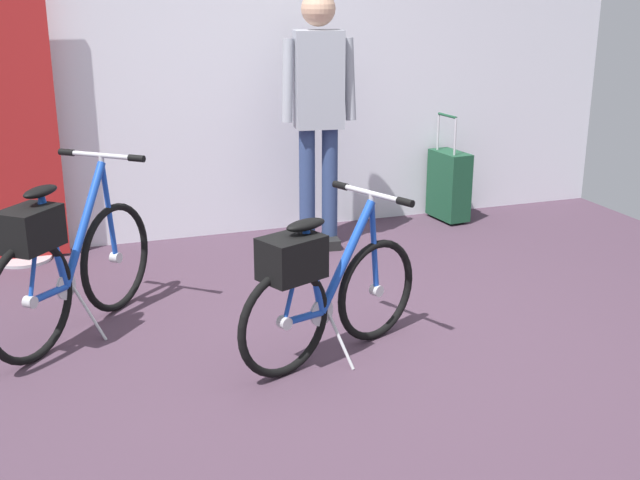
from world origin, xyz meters
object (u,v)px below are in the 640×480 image
floor_banner_stand (9,133)px  visitor_near_wall (318,104)px  rolling_suitcase (449,185)px  folding_bike_foreground (321,286)px  display_bike_left (65,261)px

floor_banner_stand → visitor_near_wall: bearing=-9.7°
visitor_near_wall → rolling_suitcase: (1.16, 0.27, -0.71)m
floor_banner_stand → folding_bike_foreground: 2.53m
folding_bike_foreground → visitor_near_wall: visitor_near_wall is taller
display_bike_left → rolling_suitcase: 3.18m
folding_bike_foreground → display_bike_left: (-1.14, 0.68, 0.04)m
folding_bike_foreground → display_bike_left: bearing=149.3°
visitor_near_wall → display_bike_left: bearing=-148.6°
floor_banner_stand → rolling_suitcase: 3.19m
display_bike_left → visitor_near_wall: (1.73, 1.06, 0.57)m
display_bike_left → rolling_suitcase: (2.89, 1.32, -0.14)m
visitor_near_wall → rolling_suitcase: size_ratio=2.08×
floor_banner_stand → rolling_suitcase: bearing=-1.3°
folding_bike_foreground → floor_banner_stand: bearing=123.8°
visitor_near_wall → rolling_suitcase: visitor_near_wall is taller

